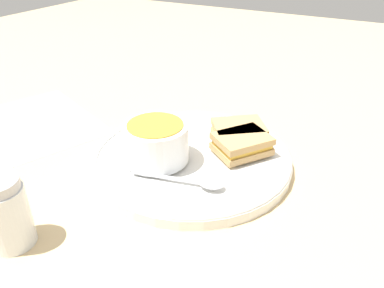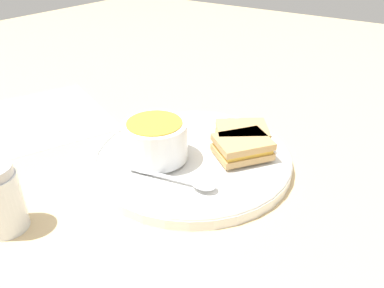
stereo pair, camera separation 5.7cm
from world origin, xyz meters
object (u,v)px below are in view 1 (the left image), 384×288
Objects in this scene: spoon at (203,183)px; sandwich_half_near at (242,144)px; soup_bowl at (156,142)px; salt_shaker at (6,214)px; sandwich_half_far at (238,132)px.

spoon is 1.26× the size of sandwich_half_near.
spoon is at bearing -96.88° from sandwich_half_near.
sandwich_half_near is (0.10, 0.08, -0.02)m from soup_bowl.
soup_bowl is at bearing -142.91° from sandwich_half_near.
salt_shaker is (-0.16, -0.18, 0.02)m from spoon.
sandwich_half_near is (0.01, 0.10, 0.01)m from spoon.
sandwich_half_far is at bearing 64.97° from salt_shaker.
salt_shaker is at bearing -120.42° from sandwich_half_near.
salt_shaker reaches higher than spoon.
soup_bowl reaches higher than spoon.
spoon is at bearing 49.45° from salt_shaker.
sandwich_half_near is at bearing 37.09° from soup_bowl.
sandwich_half_near is 0.04m from sandwich_half_far.
spoon is at bearing -15.81° from soup_bowl.
sandwich_half_far is at bearing 79.85° from spoon.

